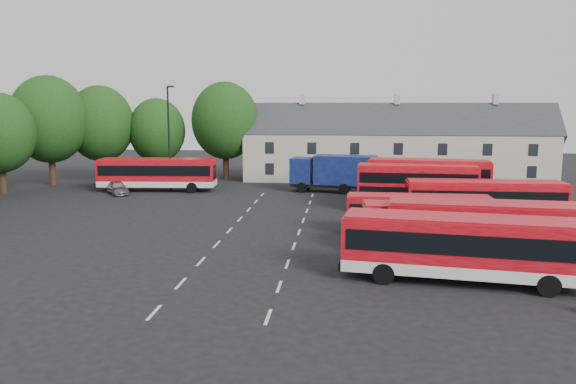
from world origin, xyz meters
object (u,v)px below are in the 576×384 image
at_px(lamppost, 169,135).
at_px(silver_car, 117,188).
at_px(bus_row_a, 463,244).
at_px(bus_dd_south, 417,185).
at_px(box_truck, 335,172).

bearing_deg(lamppost, silver_car, -150.52).
height_order(bus_row_a, lamppost, lamppost).
bearing_deg(lamppost, bus_dd_south, -21.01).
distance_m(box_truck, lamppost, 17.32).
xyz_separation_m(silver_car, lamppost, (4.64, 2.63, 5.08)).
distance_m(bus_dd_south, box_truck, 12.29).
bearing_deg(bus_row_a, box_truck, 111.96).
relative_size(box_truck, lamppost, 0.83).
distance_m(bus_row_a, lamppost, 36.88).
height_order(bus_dd_south, silver_car, bus_dd_south).
bearing_deg(silver_car, box_truck, -26.68).
bearing_deg(box_truck, bus_dd_south, -46.81).
distance_m(bus_dd_south, lamppost, 25.80).
relative_size(bus_row_a, lamppost, 1.14).
relative_size(bus_row_a, bus_dd_south, 1.24).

